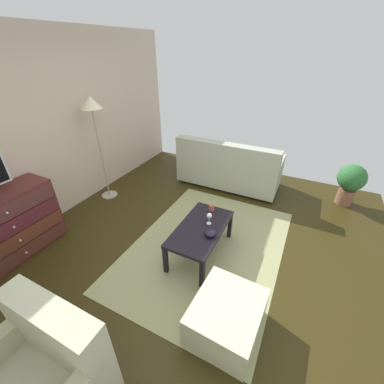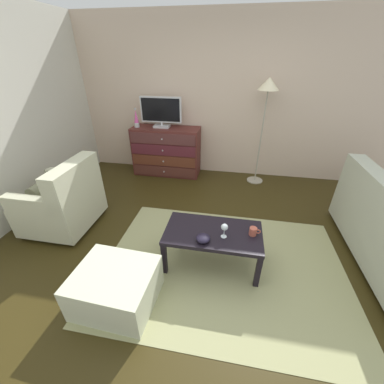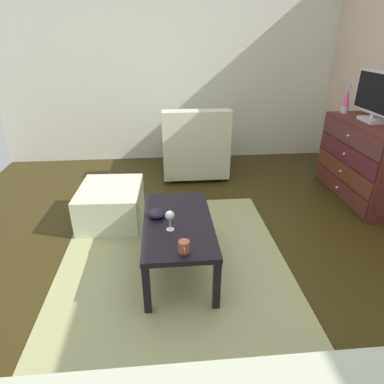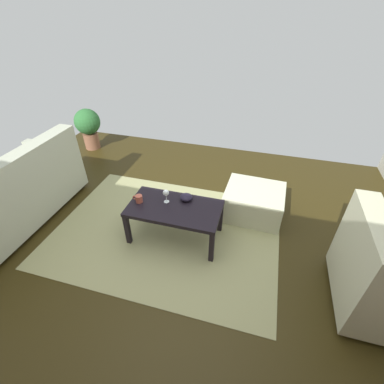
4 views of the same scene
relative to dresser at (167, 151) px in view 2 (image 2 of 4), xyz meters
name	(u,v)px [view 2 (image 2 of 4)]	position (x,y,z in m)	size (l,w,h in m)	color
ground_plane	(207,252)	(1.04, -2.00, -0.47)	(5.84, 5.10, 0.05)	#32290E
wall_accent_rear	(226,101)	(1.04, 0.31, 0.88)	(5.84, 0.12, 2.65)	beige
area_rug	(223,265)	(1.24, -2.20, -0.44)	(2.60, 1.90, 0.01)	tan
dresser	(167,151)	(0.00, 0.00, 0.00)	(1.23, 0.49, 0.89)	#54231F
tv	(161,111)	(-0.07, 0.02, 0.72)	(0.73, 0.18, 0.52)	silver
lava_lamp	(136,119)	(-0.51, -0.04, 0.59)	(0.09, 0.09, 0.33)	#B7B7BC
coffee_table	(213,235)	(1.10, -2.16, -0.06)	(1.01, 0.54, 0.44)	black
wine_glass	(224,228)	(1.22, -2.22, 0.11)	(0.07, 0.07, 0.16)	silver
mug	(253,231)	(1.51, -2.14, 0.04)	(0.11, 0.08, 0.08)	#B95743
bowl_decorative	(203,238)	(1.02, -2.32, 0.02)	(0.14, 0.14, 0.06)	black
armchair	(64,202)	(-0.88, -1.83, -0.07)	(0.80, 0.85, 0.92)	#332319
ottoman	(116,287)	(0.29, -2.80, -0.26)	(0.70, 0.60, 0.37)	beige
standing_lamp	(267,95)	(1.67, -0.05, 1.04)	(0.32, 0.32, 1.73)	#A59E8C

